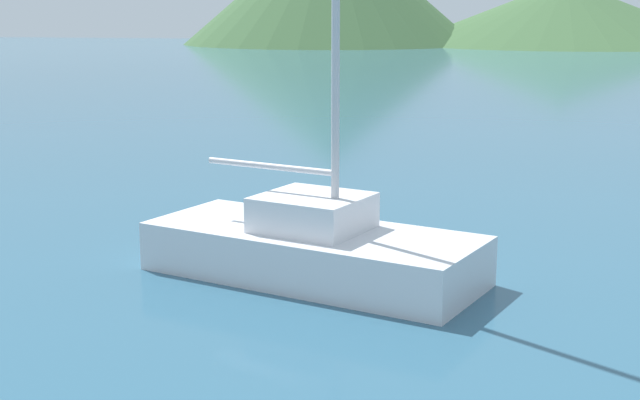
% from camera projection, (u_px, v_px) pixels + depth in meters
% --- Properties ---
extents(sailboat_inner, '(5.50, 3.60, 8.25)m').
position_uv_depth(sailboat_inner, '(313.00, 245.00, 13.52)').
color(sailboat_inner, silver).
rests_on(sailboat_inner, ground_plane).
extents(hill_central, '(37.18, 37.18, 7.22)m').
position_uv_depth(hill_central, '(565.00, 12.00, 101.97)').
color(hill_central, '#3D6038').
rests_on(hill_central, ground_plane).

